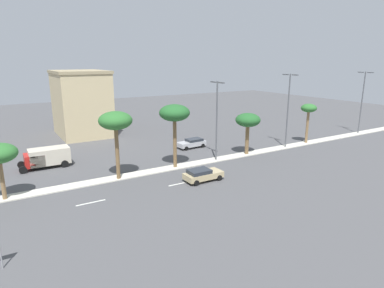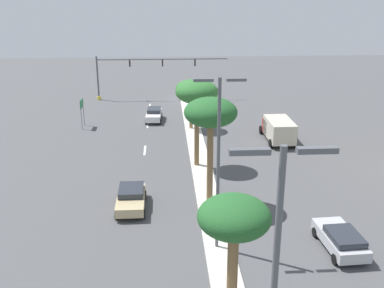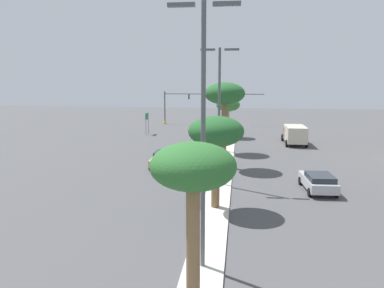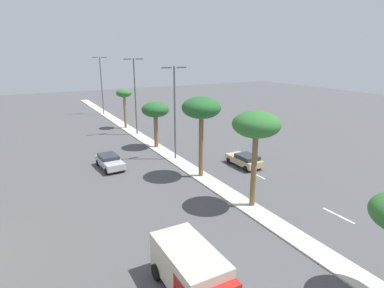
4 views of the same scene
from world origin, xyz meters
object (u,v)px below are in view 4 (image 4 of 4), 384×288
object	(u,v)px
palm_tree_rear	(201,109)
street_lamp_outboard	(101,81)
palm_tree_trailing	(256,126)
sedan_silver_mid	(110,161)
street_lamp_left	(175,106)
box_truck	(193,273)
palm_tree_far	(155,111)
street_lamp_center	(135,91)
palm_tree_right	(124,95)
sedan_tan_center	(245,160)

from	to	relation	value
palm_tree_rear	street_lamp_outboard	world-z (taller)	street_lamp_outboard
palm_tree_trailing	street_lamp_outboard	xyz separation A→B (m)	(-0.63, 46.34, -0.12)
palm_tree_trailing	sedan_silver_mid	xyz separation A→B (m)	(-7.77, 14.46, -5.92)
street_lamp_left	street_lamp_outboard	bearing A→B (deg)	90.66
palm_tree_rear	box_truck	xyz separation A→B (m)	(-8.56, -13.98, -5.50)
box_truck	palm_tree_trailing	bearing A→B (deg)	35.56
palm_tree_rear	street_lamp_left	bearing A→B (deg)	88.47
palm_tree_trailing	street_lamp_left	distance (m)	13.77
palm_tree_far	sedan_silver_mid	world-z (taller)	palm_tree_far
palm_tree_rear	street_lamp_center	xyz separation A→B (m)	(0.09, 19.46, -0.28)
sedan_silver_mid	street_lamp_left	bearing A→B (deg)	-5.33
palm_tree_rear	palm_tree_far	distance (m)	11.83
box_truck	palm_tree_far	bearing A→B (deg)	71.46
palm_tree_rear	box_truck	world-z (taller)	palm_tree_rear
street_lamp_center	sedan_silver_mid	bearing A→B (deg)	-120.63
street_lamp_center	sedan_silver_mid	world-z (taller)	street_lamp_center
palm_tree_trailing	palm_tree_far	world-z (taller)	palm_tree_trailing
palm_tree_right	sedan_silver_mid	world-z (taller)	palm_tree_right
palm_tree_far	palm_tree_right	bearing A→B (deg)	90.67
street_lamp_left	sedan_silver_mid	size ratio (longest dim) A/B	2.32
palm_tree_far	street_lamp_outboard	bearing A→B (deg)	90.53
palm_tree_right	street_lamp_left	size ratio (longest dim) A/B	0.61
palm_tree_trailing	sedan_tan_center	distance (m)	11.25
palm_tree_far	street_lamp_left	world-z (taller)	street_lamp_left
street_lamp_left	street_lamp_center	world-z (taller)	street_lamp_center
sedan_tan_center	box_truck	xyz separation A→B (m)	(-14.33, -14.36, 0.60)
street_lamp_outboard	sedan_tan_center	distance (m)	39.29
palm_tree_rear	box_truck	size ratio (longest dim) A/B	1.30
palm_tree_rear	street_lamp_left	xyz separation A→B (m)	(0.17, 6.20, -0.63)
palm_tree_trailing	sedan_tan_center	size ratio (longest dim) A/B	1.75
palm_tree_far	palm_tree_right	distance (m)	12.77
palm_tree_rear	box_truck	bearing A→B (deg)	-121.48
sedan_silver_mid	sedan_tan_center	bearing A→B (deg)	-26.44
palm_tree_trailing	street_lamp_outboard	world-z (taller)	street_lamp_outboard
street_lamp_left	box_truck	xyz separation A→B (m)	(-8.73, -20.18, -4.87)
street_lamp_left	street_lamp_center	distance (m)	13.27
palm_tree_far	sedan_silver_mid	distance (m)	9.73
palm_tree_right	street_lamp_outboard	distance (m)	14.39
palm_tree_trailing	street_lamp_center	world-z (taller)	street_lamp_center
street_lamp_outboard	sedan_tan_center	bearing A→B (deg)	-81.14
street_lamp_center	palm_tree_right	bearing A→B (deg)	92.32
palm_tree_far	palm_tree_right	world-z (taller)	palm_tree_right
palm_tree_rear	street_lamp_left	world-z (taller)	street_lamp_left
palm_tree_trailing	street_lamp_outboard	bearing A→B (deg)	90.78
street_lamp_left	street_lamp_outboard	world-z (taller)	street_lamp_outboard
palm_tree_trailing	palm_tree_right	bearing A→B (deg)	90.95
palm_tree_trailing	palm_tree_rear	world-z (taller)	palm_tree_rear
palm_tree_trailing	box_truck	size ratio (longest dim) A/B	1.27
street_lamp_center	palm_tree_rear	bearing A→B (deg)	-90.27
palm_tree_trailing	palm_tree_far	bearing A→B (deg)	91.13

